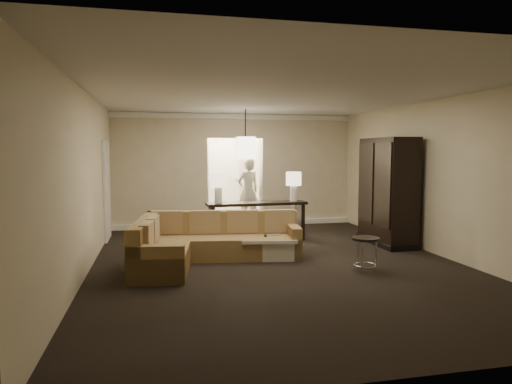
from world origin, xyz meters
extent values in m
plane|color=black|center=(0.00, 0.00, 0.00)|extent=(8.00, 8.00, 0.00)
cube|color=beige|center=(0.00, 4.00, 1.40)|extent=(6.00, 0.04, 2.80)
cube|color=beige|center=(0.00, -4.00, 1.40)|extent=(6.00, 0.04, 2.80)
cube|color=beige|center=(-3.00, 0.00, 1.40)|extent=(0.04, 8.00, 2.80)
cube|color=beige|center=(3.00, 0.00, 1.40)|extent=(0.04, 8.00, 2.80)
cube|color=silver|center=(0.00, 0.00, 2.80)|extent=(6.00, 8.00, 0.02)
cube|color=white|center=(0.00, 3.95, 2.73)|extent=(6.00, 0.10, 0.12)
cube|color=white|center=(0.00, 3.95, 0.06)|extent=(6.00, 0.10, 0.12)
cube|color=white|center=(-2.97, 2.80, 1.05)|extent=(0.05, 0.90, 2.10)
cube|color=silver|center=(0.00, 5.00, 0.00)|extent=(1.40, 2.00, 0.01)
cube|color=#F5E7C8|center=(-0.70, 5.00, 1.40)|extent=(0.04, 2.00, 2.80)
cube|color=#F5E7C8|center=(0.70, 5.00, 1.40)|extent=(0.04, 2.00, 2.80)
cube|color=#F5E7C8|center=(0.00, 6.00, 1.40)|extent=(1.40, 0.04, 2.80)
cube|color=white|center=(0.00, 5.97, 1.05)|extent=(0.90, 0.05, 2.10)
cube|color=brown|center=(-0.82, 0.60, 0.19)|extent=(2.78, 1.17, 0.38)
cube|color=brown|center=(-1.90, -0.29, 0.19)|extent=(0.98, 1.36, 0.38)
cube|color=brown|center=(-0.78, 0.89, 0.58)|extent=(2.70, 0.59, 0.41)
cube|color=brown|center=(-2.13, 0.19, 0.58)|extent=(0.51, 2.17, 0.41)
cube|color=brown|center=(0.42, 0.43, 0.28)|extent=(0.29, 0.83, 0.56)
cube|color=brown|center=(-1.98, -0.83, 0.28)|extent=(0.83, 0.29, 0.56)
cube|color=olive|center=(-1.77, 0.99, 0.60)|extent=(0.57, 0.22, 0.41)
cube|color=olive|center=(-1.10, 0.89, 0.60)|extent=(0.57, 0.22, 0.41)
cube|color=olive|center=(-0.43, 0.80, 0.60)|extent=(0.57, 0.22, 0.41)
cube|color=olive|center=(0.24, 0.71, 0.60)|extent=(0.57, 0.22, 0.41)
cube|color=olive|center=(-2.01, 0.27, 0.60)|extent=(0.22, 0.55, 0.41)
cube|color=olive|center=(-2.10, -0.36, 0.60)|extent=(0.22, 0.55, 0.41)
cube|color=white|center=(-0.03, 0.50, 0.16)|extent=(0.97, 0.97, 0.32)
cube|color=white|center=(-0.03, 0.50, 0.35)|extent=(1.08, 1.08, 0.06)
cube|color=black|center=(-0.08, 0.46, 0.38)|extent=(0.07, 0.16, 0.02)
cube|color=#C0B1A8|center=(0.13, 0.62, 0.38)|extent=(0.25, 0.31, 0.01)
cube|color=black|center=(0.10, 2.00, 0.78)|extent=(2.12, 0.56, 0.06)
cube|color=black|center=(-0.86, 1.96, 0.38)|extent=(0.09, 0.43, 0.77)
cube|color=black|center=(1.06, 2.04, 0.38)|extent=(0.09, 0.43, 0.77)
cube|color=black|center=(0.10, 2.00, 0.11)|extent=(2.02, 0.50, 0.04)
cube|color=black|center=(2.60, 1.09, 1.07)|extent=(0.59, 1.42, 2.14)
cube|color=black|center=(2.29, 0.74, 1.22)|extent=(0.03, 0.63, 1.63)
cube|color=black|center=(2.29, 1.45, 1.22)|extent=(0.03, 0.63, 1.63)
cube|color=black|center=(2.60, 1.09, 0.05)|extent=(0.63, 1.49, 0.10)
cylinder|color=black|center=(1.22, -0.79, 0.52)|extent=(0.43, 0.43, 0.04)
torus|color=silver|center=(1.22, -0.79, 0.10)|extent=(0.35, 0.35, 0.02)
cylinder|color=silver|center=(1.38, -0.83, 0.25)|extent=(0.02, 0.02, 0.51)
cylinder|color=silver|center=(1.17, -0.63, 0.25)|extent=(0.02, 0.02, 0.51)
cylinder|color=silver|center=(1.10, -0.91, 0.25)|extent=(0.02, 0.02, 0.51)
cylinder|color=white|center=(-0.71, 1.97, 0.98)|extent=(0.15, 0.15, 0.33)
cylinder|color=beige|center=(-0.71, 1.97, 1.29)|extent=(0.33, 0.33, 0.29)
cylinder|color=white|center=(0.91, 2.03, 0.98)|extent=(0.15, 0.15, 0.33)
cylinder|color=beige|center=(0.91, 2.03, 1.29)|extent=(0.33, 0.33, 0.29)
cylinder|color=black|center=(0.00, 2.70, 2.50)|extent=(0.02, 0.02, 0.60)
cube|color=#FFE8C6|center=(0.00, 2.70, 1.95)|extent=(0.38, 0.38, 0.48)
imported|color=beige|center=(0.38, 4.30, 0.93)|extent=(0.78, 0.64, 1.87)
camera|label=1|loc=(-1.95, -7.25, 1.85)|focal=32.00mm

